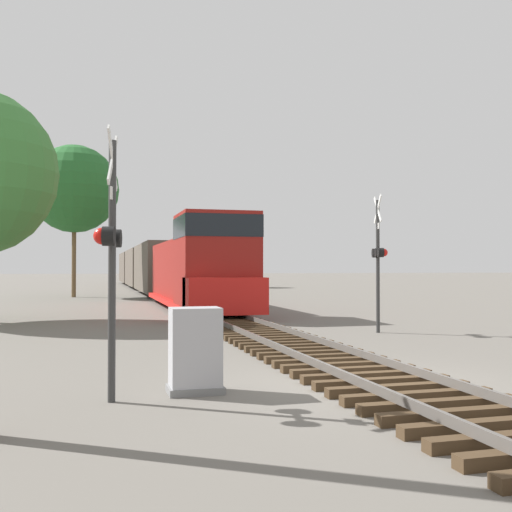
# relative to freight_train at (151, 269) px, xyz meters

# --- Properties ---
(ground_plane) EXTENTS (400.00, 400.00, 0.00)m
(ground_plane) POSITION_rel_freight_train_xyz_m (0.00, -43.09, -2.02)
(ground_plane) COLOR #666059
(rail_track_bed) EXTENTS (2.60, 160.00, 0.31)m
(rail_track_bed) POSITION_rel_freight_train_xyz_m (0.00, -43.09, -1.89)
(rail_track_bed) COLOR #42301E
(rail_track_bed) RESTS_ON ground
(freight_train) EXTENTS (3.16, 62.50, 4.38)m
(freight_train) POSITION_rel_freight_train_xyz_m (0.00, 0.00, 0.00)
(freight_train) COLOR maroon
(freight_train) RESTS_ON ground
(crossing_signal_near) EXTENTS (0.47, 1.02, 4.31)m
(crossing_signal_near) POSITION_rel_freight_train_xyz_m (-4.70, -43.34, 0.43)
(crossing_signal_near) COLOR #333333
(crossing_signal_near) RESTS_ON ground
(crossing_signal_far) EXTENTS (0.50, 1.01, 4.49)m
(crossing_signal_far) POSITION_rel_freight_train_xyz_m (4.03, -35.32, 0.50)
(crossing_signal_far) COLOR #333333
(crossing_signal_far) RESTS_ON ground
(relay_cabinet) EXTENTS (0.93, 0.67, 1.44)m
(relay_cabinet) POSITION_rel_freight_train_xyz_m (-3.29, -43.00, -1.31)
(relay_cabinet) COLOR slate
(relay_cabinet) RESTS_ON ground
(tree_mid_background) EXTENTS (6.28, 6.28, 10.89)m
(tree_mid_background) POSITION_rel_freight_train_xyz_m (-6.27, -8.44, 5.72)
(tree_mid_background) COLOR brown
(tree_mid_background) RESTS_ON ground
(tree_deep_background) EXTENTS (4.65, 4.65, 8.49)m
(tree_deep_background) POSITION_rel_freight_train_xyz_m (6.09, 11.14, 4.08)
(tree_deep_background) COLOR #473521
(tree_deep_background) RESTS_ON ground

